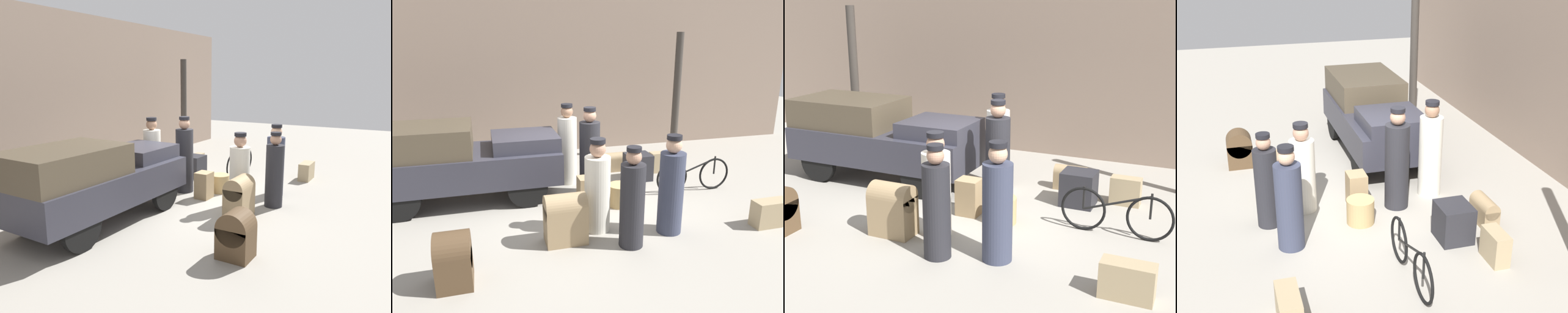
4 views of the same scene
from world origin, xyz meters
The scene contains 18 objects.
ground_plane centered at (0.00, 0.00, 0.00)m, with size 30.00×30.00×0.00m, color gray.
station_building_facade centered at (0.00, 4.08, 2.25)m, with size 16.00×0.15×4.50m.
canopy_pillar_right centered at (3.31, 2.50, 1.67)m, with size 0.20×0.20×3.35m.
truck centered at (-2.31, 0.92, 0.90)m, with size 3.75×1.53×1.59m.
bicycle centered at (2.52, 0.09, 0.36)m, with size 1.72×0.04×0.75m.
wicker_basket centered at (0.76, -0.17, 0.22)m, with size 0.47×0.47×0.43m.
conductor_in_dark_uniform centered at (0.35, 0.60, 0.85)m, with size 0.43×0.43×1.86m.
porter_lifting_near_truck centered at (0.03, -1.01, 0.73)m, with size 0.44×0.44×1.63m.
porter_standing_middle centered at (0.40, -1.67, 0.75)m, with size 0.39×0.39×1.64m.
porter_carrying_trunk centered at (0.04, 1.35, 0.83)m, with size 0.43×0.43×1.82m.
porter_with_bicycle centered at (1.19, -1.41, 0.77)m, with size 0.42×0.42×1.70m.
trunk_large_brown centered at (-2.26, -1.99, 0.38)m, with size 0.46×0.52×0.77m.
trunk_wicker_pale centered at (0.12, -0.07, 0.31)m, with size 0.38×0.33×0.62m.
trunk_barrel_dark centered at (1.33, 1.85, 0.24)m, with size 0.60×0.28×0.47m.
suitcase_black_upright centered at (3.02, -1.69, 0.24)m, with size 0.66×0.29×0.47m.
trunk_umber_medium centered at (-0.59, -1.29, 0.44)m, with size 0.66×0.43×0.84m.
suitcase_small_leather centered at (1.68, 1.13, 0.31)m, with size 0.58×0.52×0.61m.
suitcase_tan_flat centered at (2.43, 1.48, 0.25)m, with size 0.52×0.26×0.50m.
Camera 2 is at (-1.73, -6.72, 3.16)m, focal length 35.00 mm.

